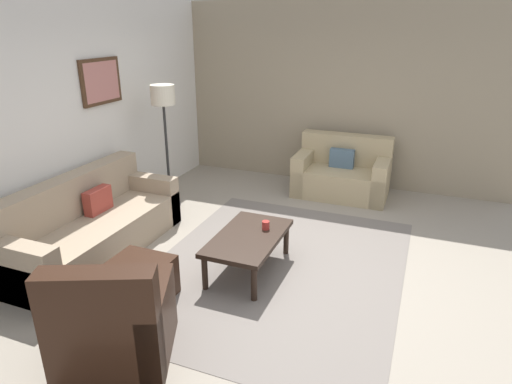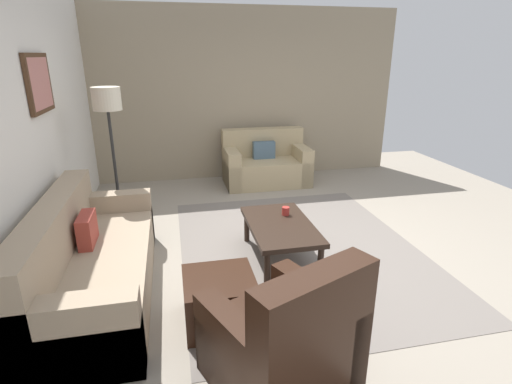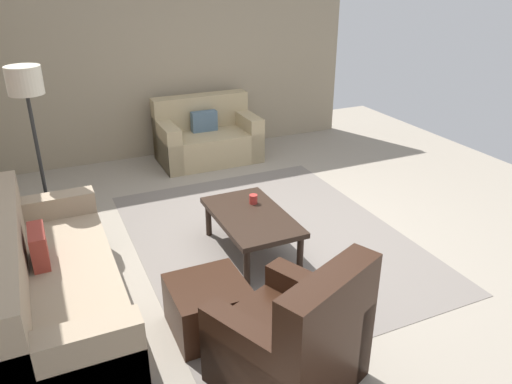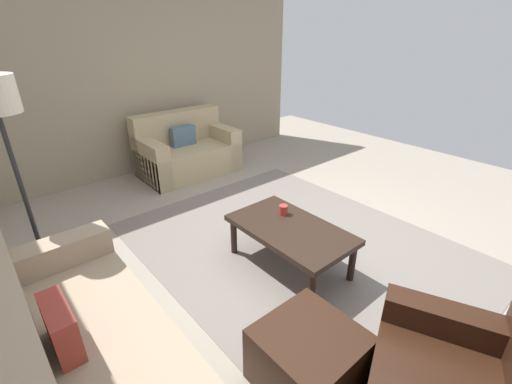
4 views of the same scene
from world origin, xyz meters
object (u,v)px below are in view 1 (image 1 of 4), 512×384
ottoman (138,282)px  lamp_standing (164,108)px  armchair_leather (114,330)px  couch_main (88,228)px  cup (266,225)px  framed_artwork (101,81)px  coffee_table (248,240)px  couch_loveseat (342,174)px

ottoman → lamp_standing: (2.12, 0.98, 1.21)m
armchair_leather → lamp_standing: lamp_standing is taller
couch_main → armchair_leather: armchair_leather is taller
armchair_leather → cup: bearing=-16.0°
framed_artwork → couch_main: bearing=-157.8°
lamp_standing → cup: bearing=-119.1°
couch_main → lamp_standing: (1.52, -0.12, 1.11)m
coffee_table → cup: bearing=-28.9°
couch_loveseat → cup: couch_loveseat is taller
couch_main → coffee_table: (0.29, -1.84, 0.06)m
ottoman → framed_artwork: framed_artwork is taller
cup → framed_artwork: framed_artwork is taller
coffee_table → lamp_standing: 2.36m
couch_main → armchair_leather: size_ratio=2.11×
lamp_standing → coffee_table: bearing=-125.6°
couch_main → cup: size_ratio=24.78×
cup → armchair_leather: bearing=164.0°
armchair_leather → lamp_standing: bearing=24.4°
couch_main → framed_artwork: framed_artwork is taller
couch_main → cup: (0.50, -1.96, 0.16)m
armchair_leather → coffee_table: bearing=-14.2°
armchair_leather → ottoman: 0.83m
couch_main → couch_loveseat: same height
coffee_table → framed_artwork: 2.75m
couch_loveseat → framed_artwork: framed_artwork is taller
ottoman → cup: 1.42m
armchair_leather → couch_loveseat: bearing=-11.7°
coffee_table → couch_loveseat: bearing=-10.1°
armchair_leather → coffee_table: 1.70m
coffee_table → framed_artwork: size_ratio=1.62×
lamp_standing → couch_main: bearing=175.5°
ottoman → framed_artwork: (1.57, 1.49, 1.59)m
armchair_leather → cup: size_ratio=11.76×
armchair_leather → lamp_standing: 3.35m
ottoman → lamp_standing: size_ratio=0.33×
armchair_leather → couch_main: bearing=46.4°
couch_loveseat → lamp_standing: lamp_standing is taller
couch_main → framed_artwork: size_ratio=3.27×
couch_loveseat → coffee_table: (-2.63, 0.47, 0.06)m
couch_loveseat → framed_artwork: (-1.94, 2.71, 1.49)m
armchair_leather → cup: 1.94m
couch_main → ottoman: couch_main is taller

